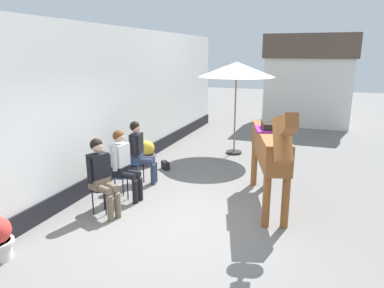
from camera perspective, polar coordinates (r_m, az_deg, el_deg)
ground_plane at (r=8.93m, az=6.42°, el=-4.01°), size 40.00×40.00×0.00m
pub_facade_wall at (r=8.21m, az=-13.53°, el=5.09°), size 0.34×14.00×3.40m
distant_cottage at (r=15.19m, az=18.27°, el=9.96°), size 3.40×2.60×3.50m
seated_visitor_near at (r=6.43m, az=-14.45°, el=-4.56°), size 0.61×0.49×1.39m
seated_visitor_middle at (r=7.01m, az=-11.02°, el=-2.77°), size 0.61×0.49×1.39m
seated_visitor_far at (r=7.84m, az=-8.47°, el=-0.79°), size 0.61×0.48×1.39m
saddled_horse_center at (r=6.61m, az=12.55°, el=-0.46°), size 1.11×2.91×2.06m
flower_planter_farthest at (r=9.19m, az=-7.29°, el=-1.33°), size 0.43×0.43×0.64m
cafe_parasol at (r=9.91m, az=7.16°, el=11.75°), size 2.10×2.10×2.58m
satchel_bag at (r=8.85m, az=-4.31°, el=-3.44°), size 0.29×0.28×0.20m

